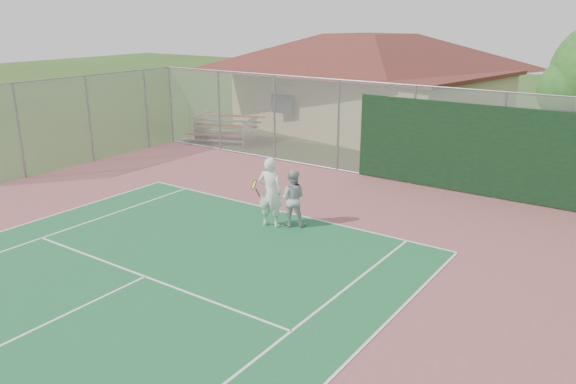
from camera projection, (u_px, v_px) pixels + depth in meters
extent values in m
cylinder|color=gray|center=(171.00, 105.00, 26.20)|extent=(0.08, 0.08, 3.50)
cylinder|color=gray|center=(219.00, 111.00, 24.57)|extent=(0.08, 0.08, 3.50)
cylinder|color=gray|center=(275.00, 118.00, 22.94)|extent=(0.08, 0.08, 3.50)
cylinder|color=gray|center=(338.00, 126.00, 21.31)|extent=(0.08, 0.08, 3.50)
cylinder|color=gray|center=(413.00, 136.00, 19.68)|extent=(0.08, 0.08, 3.50)
cylinder|color=gray|center=(500.00, 147.00, 18.05)|extent=(0.08, 0.08, 3.50)
cylinder|color=gray|center=(364.00, 81.00, 20.24)|extent=(20.00, 0.05, 0.05)
cylinder|color=gray|center=(360.00, 173.00, 21.28)|extent=(20.00, 0.05, 0.05)
cube|color=#999EA0|center=(362.00, 129.00, 20.77)|extent=(20.00, 0.02, 3.50)
cube|color=black|center=(499.00, 153.00, 18.07)|extent=(10.00, 0.04, 3.00)
cylinder|color=gray|center=(146.00, 110.00, 25.03)|extent=(0.08, 0.08, 3.50)
cylinder|color=gray|center=(89.00, 119.00, 22.68)|extent=(0.08, 0.08, 3.50)
cylinder|color=gray|center=(19.00, 132.00, 20.34)|extent=(0.08, 0.08, 3.50)
cube|color=#999EA0|center=(89.00, 119.00, 22.68)|extent=(0.02, 9.00, 3.50)
cube|color=tan|center=(367.00, 100.00, 29.20)|extent=(13.48, 10.22, 3.05)
cube|color=brown|center=(368.00, 70.00, 28.73)|extent=(14.07, 10.81, 0.18)
pyramid|color=brown|center=(370.00, 34.00, 28.19)|extent=(14.82, 11.24, 1.83)
cube|color=black|center=(365.00, 126.00, 25.03)|extent=(0.91, 0.06, 2.13)
cube|color=#B14828|center=(217.00, 135.00, 26.39)|extent=(3.13, 1.38, 0.05)
cube|color=#B2B5BA|center=(214.00, 141.00, 26.25)|extent=(3.11, 1.35, 0.04)
cube|color=#B14828|center=(225.00, 125.00, 26.74)|extent=(3.13, 1.38, 0.05)
cube|color=#B2B5BA|center=(222.00, 131.00, 26.60)|extent=(3.11, 1.35, 0.04)
cube|color=#B14828|center=(233.00, 116.00, 27.09)|extent=(3.13, 1.38, 0.05)
cube|color=#B2B5BA|center=(230.00, 121.00, 26.95)|extent=(3.11, 1.35, 0.04)
cube|color=#B2B5BA|center=(202.00, 125.00, 27.61)|extent=(0.72, 1.84, 1.18)
cube|color=#B2B5BA|center=(250.00, 132.00, 25.98)|extent=(0.72, 1.84, 1.18)
sphere|color=#23581B|center=(572.00, 90.00, 18.56)|extent=(2.21, 2.21, 2.21)
imported|color=white|center=(270.00, 193.00, 15.82)|extent=(0.83, 0.64, 2.02)
imported|color=#B2B5B8|center=(292.00, 199.00, 15.91)|extent=(1.00, 0.93, 1.65)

